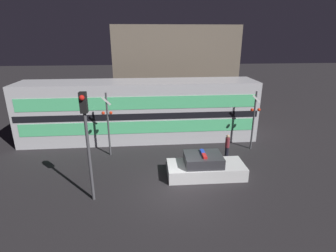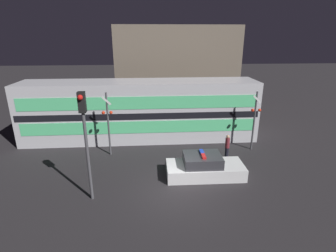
% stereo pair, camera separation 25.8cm
% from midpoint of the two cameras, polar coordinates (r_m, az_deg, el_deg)
% --- Properties ---
extents(ground_plane, '(120.00, 120.00, 0.00)m').
position_cam_midpoint_polar(ground_plane, '(13.76, 2.53, -13.85)').
color(ground_plane, '#262326').
extents(train, '(17.10, 3.04, 4.37)m').
position_cam_midpoint_polar(train, '(19.60, -5.69, 3.37)').
color(train, silver).
rests_on(train, ground_plane).
extents(police_car, '(4.30, 1.86, 1.41)m').
position_cam_midpoint_polar(police_car, '(14.91, 8.40, -8.92)').
color(police_car, silver).
rests_on(police_car, ground_plane).
extents(pedestrian, '(0.27, 0.27, 1.63)m').
position_cam_midpoint_polar(pedestrian, '(16.99, 13.18, -4.42)').
color(pedestrian, black).
rests_on(pedestrian, ground_plane).
extents(crossing_signal_near, '(0.68, 0.29, 4.05)m').
position_cam_midpoint_polar(crossing_signal_near, '(18.40, 18.72, 1.67)').
color(crossing_signal_near, '#4C4C51').
rests_on(crossing_signal_near, ground_plane).
extents(crossing_signal_far, '(0.68, 0.29, 4.17)m').
position_cam_midpoint_polar(crossing_signal_far, '(17.01, -12.49, 1.05)').
color(crossing_signal_far, '#4C4C51').
rests_on(crossing_signal_far, ground_plane).
extents(traffic_light_corner, '(0.30, 0.46, 5.25)m').
position_cam_midpoint_polar(traffic_light_corner, '(12.05, -17.07, -0.82)').
color(traffic_light_corner, '#4C4C51').
rests_on(traffic_light_corner, ground_plane).
extents(building_left, '(11.72, 4.14, 8.37)m').
position_cam_midpoint_polar(building_left, '(26.63, 2.14, 12.05)').
color(building_left, '#726656').
rests_on(building_left, ground_plane).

